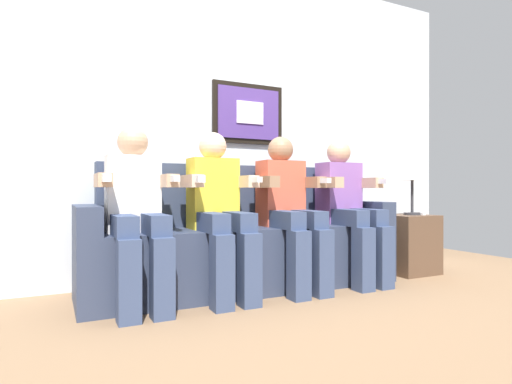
# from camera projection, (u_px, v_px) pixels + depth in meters

# --- Properties ---
(ground_plane) EXTENTS (6.10, 6.10, 0.00)m
(ground_plane) POSITION_uv_depth(u_px,v_px,m) (266.00, 299.00, 2.73)
(ground_plane) COLOR #8C6B4C
(back_wall_assembly) EXTENTS (4.69, 0.10, 2.60)m
(back_wall_assembly) POSITION_uv_depth(u_px,v_px,m) (224.00, 119.00, 3.41)
(back_wall_assembly) COLOR silver
(back_wall_assembly) RESTS_ON ground_plane
(couch) EXTENTS (2.29, 0.58, 0.90)m
(couch) POSITION_uv_depth(u_px,v_px,m) (245.00, 245.00, 3.02)
(couch) COLOR #333D56
(couch) RESTS_ON ground_plane
(person_leftmost) EXTENTS (0.46, 0.56, 1.11)m
(person_leftmost) POSITION_uv_depth(u_px,v_px,m) (136.00, 208.00, 2.51)
(person_leftmost) COLOR white
(person_leftmost) RESTS_ON ground_plane
(person_left_center) EXTENTS (0.46, 0.56, 1.11)m
(person_left_center) POSITION_uv_depth(u_px,v_px,m) (219.00, 206.00, 2.75)
(person_left_center) COLOR yellow
(person_left_center) RESTS_ON ground_plane
(person_right_center) EXTENTS (0.46, 0.56, 1.11)m
(person_right_center) POSITION_uv_depth(u_px,v_px,m) (289.00, 205.00, 2.98)
(person_right_center) COLOR #D8593F
(person_right_center) RESTS_ON ground_plane
(person_rightmost) EXTENTS (0.46, 0.56, 1.11)m
(person_rightmost) POSITION_uv_depth(u_px,v_px,m) (348.00, 204.00, 3.22)
(person_rightmost) COLOR #8C59A5
(person_rightmost) RESTS_ON ground_plane
(side_table_right) EXTENTS (0.40, 0.40, 0.50)m
(side_table_right) POSITION_uv_depth(u_px,v_px,m) (408.00, 244.00, 3.58)
(side_table_right) COLOR brown
(side_table_right) RESTS_ON ground_plane
(table_lamp) EXTENTS (0.22, 0.22, 0.46)m
(table_lamp) POSITION_uv_depth(u_px,v_px,m) (412.00, 173.00, 3.58)
(table_lamp) COLOR #333338
(table_lamp) RESTS_ON side_table_right
(spare_remote_on_table) EXTENTS (0.04, 0.13, 0.02)m
(spare_remote_on_table) POSITION_uv_depth(u_px,v_px,m) (418.00, 214.00, 3.58)
(spare_remote_on_table) COLOR white
(spare_remote_on_table) RESTS_ON side_table_right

